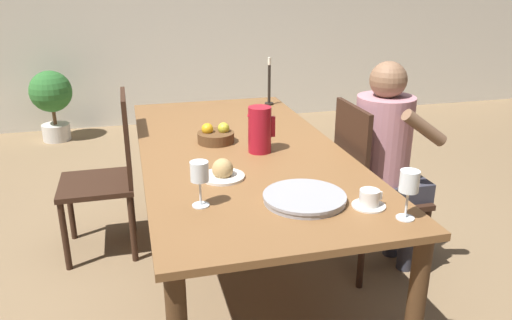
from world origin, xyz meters
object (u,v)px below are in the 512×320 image
at_px(chair_opposite, 109,172).
at_px(fruit_bowl, 216,136).
at_px(person_seated, 388,151).
at_px(wine_glass_water, 199,174).
at_px(candlestick_tall, 269,87).
at_px(chair_person_side, 368,186).
at_px(wine_glass_juice, 409,184).
at_px(serving_tray, 304,198).
at_px(teacup_near_person, 369,199).
at_px(potted_plant, 52,98).
at_px(red_pitcher, 260,129).
at_px(bread_plate, 223,172).

bearing_deg(chair_opposite, fruit_bowl, -119.78).
distance_m(chair_opposite, person_seated, 1.59).
relative_size(wine_glass_water, candlestick_tall, 0.56).
height_order(chair_person_side, wine_glass_juice, chair_person_side).
xyz_separation_m(wine_glass_water, serving_tray, (0.40, -0.06, -0.12)).
xyz_separation_m(chair_person_side, teacup_near_person, (-0.36, -0.68, 0.27)).
bearing_deg(chair_person_side, chair_opposite, -112.74).
relative_size(chair_person_side, wine_glass_juice, 5.09).
distance_m(chair_opposite, serving_tray, 1.42).
bearing_deg(wine_glass_water, potted_plant, 105.83).
distance_m(person_seated, serving_tray, 0.89).
bearing_deg(potted_plant, red_pitcher, -64.86).
height_order(wine_glass_water, bread_plate, wine_glass_water).
relative_size(person_seated, candlestick_tall, 3.64).
height_order(chair_opposite, potted_plant, chair_opposite).
bearing_deg(wine_glass_juice, potted_plant, 114.25).
relative_size(person_seated, potted_plant, 1.67).
bearing_deg(wine_glass_juice, chair_opposite, 128.33).
distance_m(candlestick_tall, potted_plant, 2.63).
relative_size(chair_opposite, fruit_bowl, 4.92).
bearing_deg(red_pitcher, chair_person_side, -3.55).
xyz_separation_m(red_pitcher, teacup_near_person, (0.24, -0.72, -0.09)).
bearing_deg(chair_person_side, teacup_near_person, -27.81).
bearing_deg(chair_opposite, teacup_near_person, -141.21).
distance_m(chair_person_side, chair_opposite, 1.49).
bearing_deg(person_seated, bread_plate, -75.08).
bearing_deg(bread_plate, chair_opposite, 122.06).
distance_m(chair_person_side, teacup_near_person, 0.82).
bearing_deg(bread_plate, person_seated, 14.92).
xyz_separation_m(person_seated, serving_tray, (-0.68, -0.57, 0.06)).
relative_size(bread_plate, fruit_bowl, 0.99).
bearing_deg(wine_glass_water, red_pitcher, 55.26).
xyz_separation_m(person_seated, bread_plate, (-0.94, -0.25, 0.07)).
xyz_separation_m(chair_opposite, serving_tray, (0.79, -1.16, 0.26)).
height_order(chair_person_side, red_pitcher, red_pitcher).
bearing_deg(wine_glass_juice, fruit_bowl, 116.02).
height_order(bread_plate, candlestick_tall, candlestick_tall).
bearing_deg(chair_opposite, wine_glass_water, -160.54).
bearing_deg(wine_glass_juice, candlestick_tall, 90.40).
bearing_deg(chair_opposite, person_seated, -111.64).
bearing_deg(chair_person_side, candlestick_tall, -163.29).
distance_m(serving_tray, potted_plant, 3.80).
xyz_separation_m(person_seated, wine_glass_water, (-1.08, -0.51, 0.18)).
bearing_deg(candlestick_tall, wine_glass_juice, -89.60).
height_order(person_seated, potted_plant, person_seated).
bearing_deg(bread_plate, teacup_near_person, -41.00).
bearing_deg(bread_plate, candlestick_tall, 65.37).
distance_m(chair_person_side, wine_glass_water, 1.18).
distance_m(person_seated, bread_plate, 0.98).
distance_m(serving_tray, candlestick_tall, 1.58).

